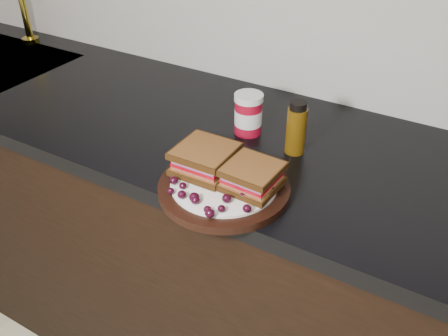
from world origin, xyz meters
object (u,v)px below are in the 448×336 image
(sandwich_left, at_px, (205,159))
(oil_bottle, at_px, (296,127))
(condiment_jar, at_px, (248,114))
(plate, at_px, (224,188))

(sandwich_left, bearing_deg, oil_bottle, 58.50)
(sandwich_left, xyz_separation_m, condiment_jar, (-0.02, 0.23, 0.00))
(condiment_jar, relative_size, oil_bottle, 0.81)
(sandwich_left, relative_size, oil_bottle, 0.92)
(plate, distance_m, condiment_jar, 0.26)
(oil_bottle, bearing_deg, plate, -105.77)
(plate, xyz_separation_m, condiment_jar, (-0.08, 0.25, 0.04))
(plate, xyz_separation_m, sandwich_left, (-0.06, 0.02, 0.04))
(plate, height_order, oil_bottle, oil_bottle)
(condiment_jar, bearing_deg, oil_bottle, -9.92)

